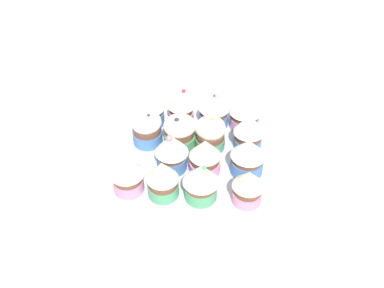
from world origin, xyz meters
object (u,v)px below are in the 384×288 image
object	(u,v)px
cupcake_11	(245,112)
cupcake_6	(163,179)
cupcake_2	(127,173)
cupcake_4	(180,132)
cupcake_7	(214,111)
cupcake_8	(210,133)
cupcake_0	(151,109)
cupcake_1	(147,128)
cupcake_12	(249,131)
baking_tray	(192,158)
cupcake_3	(181,107)
cupcake_14	(248,186)
cupcake_9	(205,156)
cupcake_10	(201,181)
cupcake_5	(172,151)
napkin	(227,90)
cupcake_13	(248,156)

from	to	relation	value
cupcake_11	cupcake_6	bearing A→B (deg)	-34.22
cupcake_2	cupcake_4	world-z (taller)	cupcake_2
cupcake_7	cupcake_2	bearing A→B (deg)	-34.49
cupcake_7	cupcake_8	size ratio (longest dim) A/B	1.00
cupcake_0	cupcake_1	size ratio (longest dim) A/B	0.97
cupcake_8	cupcake_12	bearing A→B (deg)	95.89
cupcake_11	baking_tray	bearing A→B (deg)	-44.65
cupcake_3	cupcake_6	world-z (taller)	cupcake_3
cupcake_3	cupcake_14	size ratio (longest dim) A/B	1.15
cupcake_9	cupcake_10	size ratio (longest dim) A/B	0.95
cupcake_8	cupcake_5	bearing A→B (deg)	-44.66
cupcake_9	napkin	xyz separation A→B (cm)	(-28.23, 3.04, -4.61)
cupcake_4	cupcake_6	bearing A→B (deg)	-5.66
baking_tray	cupcake_12	distance (cm)	12.27
cupcake_1	cupcake_8	xyz separation A→B (cm)	(0.14, 12.56, -0.05)
cupcake_10	cupcake_14	size ratio (longest dim) A/B	1.10
cupcake_1	cupcake_9	size ratio (longest dim) A/B	0.99
cupcake_0	cupcake_13	size ratio (longest dim) A/B	0.94
napkin	cupcake_1	bearing A→B (deg)	-35.32
cupcake_0	cupcake_3	xyz separation A→B (cm)	(-1.05, 6.29, 0.39)
cupcake_4	cupcake_10	distance (cm)	14.08
baking_tray	cupcake_0	world-z (taller)	cupcake_0
cupcake_1	cupcake_9	distance (cm)	13.91
cupcake_7	cupcake_8	xyz separation A→B (cm)	(7.14, -0.26, -0.15)
cupcake_7	cupcake_14	world-z (taller)	cupcake_7
cupcake_0	cupcake_2	xyz separation A→B (cm)	(19.13, -0.64, 0.43)
baking_tray	cupcake_3	xyz separation A→B (cm)	(-10.21, -3.35, 4.65)
baking_tray	cupcake_14	bearing A→B (deg)	45.76
cupcake_12	cupcake_13	xyz separation A→B (cm)	(6.91, -0.13, -0.21)
cupcake_1	cupcake_11	bearing A→B (deg)	109.89
napkin	baking_tray	bearing A→B (deg)	-13.41
cupcake_5	cupcake_13	size ratio (longest dim) A/B	1.10
cupcake_3	cupcake_5	world-z (taller)	cupcake_5
cupcake_11	cupcake_7	bearing A→B (deg)	-90.40
cupcake_2	cupcake_8	size ratio (longest dim) A/B	1.06
baking_tray	cupcake_5	size ratio (longest dim) A/B	3.67
cupcake_9	cupcake_8	bearing A→B (deg)	175.99
napkin	cupcake_9	bearing A→B (deg)	-6.15
cupcake_4	cupcake_7	world-z (taller)	same
cupcake_8	cupcake_0	bearing A→B (deg)	-115.67
cupcake_2	cupcake_7	distance (cm)	24.36
cupcake_1	cupcake_11	world-z (taller)	cupcake_11
cupcake_8	cupcake_13	world-z (taller)	cupcake_13
cupcake_3	napkin	world-z (taller)	cupcake_3
cupcake_9	cupcake_11	distance (cm)	15.58
baking_tray	cupcake_9	size ratio (longest dim) A/B	4.17
cupcake_5	cupcake_6	size ratio (longest dim) A/B	1.10
cupcake_5	cupcake_7	bearing A→B (deg)	153.57
cupcake_10	cupcake_14	xyz separation A→B (cm)	(0.03, 8.03, -0.27)
cupcake_6	cupcake_11	xyz separation A→B (cm)	(-20.45, 13.91, 0.13)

